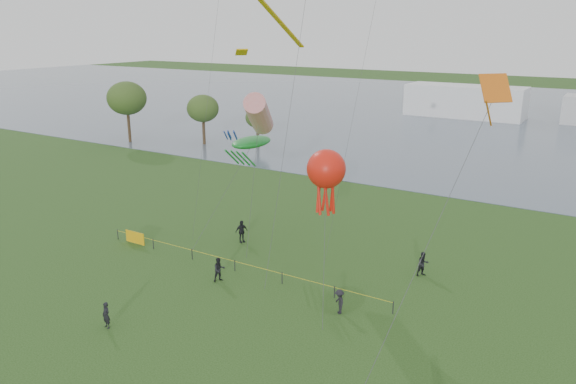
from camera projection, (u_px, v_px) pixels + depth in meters
The scene contains 13 objects.
lake at pixel (534, 118), 107.11m from camera, with size 400.00×120.00×0.08m, color slate.
pavilion_left at pixel (465, 101), 108.20m from camera, with size 22.00×8.00×6.00m, color white.
trees at pixel (166, 104), 82.73m from camera, with size 22.45×13.10×9.10m.
fence at pixel (171, 247), 43.21m from camera, with size 24.07×0.07×1.05m.
spectator_a at pixel (219, 270), 38.48m from camera, with size 0.83×0.64×1.70m, color black.
spectator_b at pixel (339, 302), 34.15m from camera, with size 1.00×0.58×1.55m, color black.
spectator_c at pixel (241, 231), 45.42m from camera, with size 1.09×0.45×1.86m, color black.
spectator_f at pixel (106, 315), 32.51m from camera, with size 0.58×0.38×1.59m, color black.
spectator_g at pixel (423, 264), 39.31m from camera, with size 0.85×0.67×1.76m, color black.
kite_windsock at pixel (259, 114), 42.59m from camera, with size 4.18×5.66×12.32m.
kite_creature at pixel (251, 143), 45.32m from camera, with size 3.12×7.82×8.31m.
kite_octopus at pixel (326, 170), 34.85m from camera, with size 3.49×5.64×9.61m.
kite_delta at pixel (487, 107), 24.43m from camera, with size 3.18×13.66×14.88m.
Camera 1 is at (15.69, -15.57, 16.87)m, focal length 35.00 mm.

